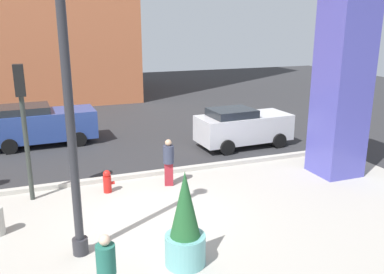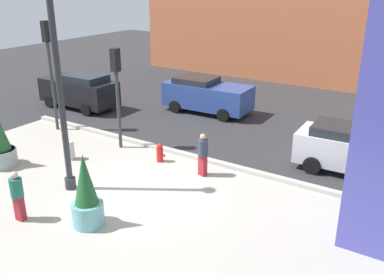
{
  "view_description": "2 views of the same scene",
  "coord_description": "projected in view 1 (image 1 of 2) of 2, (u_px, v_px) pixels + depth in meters",
  "views": [
    {
      "loc": [
        -2.73,
        -10.08,
        5.22
      ],
      "look_at": [
        1.26,
        0.45,
        2.07
      ],
      "focal_mm": 38.13,
      "sensor_mm": 36.0,
      "label": 1
    },
    {
      "loc": [
        8.2,
        -9.69,
        6.73
      ],
      "look_at": [
        1.16,
        1.16,
        1.79
      ],
      "focal_mm": 39.62,
      "sensor_mm": 36.0,
      "label": 2
    }
  ],
  "objects": [
    {
      "name": "pedestrian_on_sidewalk",
      "position": [
        106.0,
        269.0,
        7.49
      ],
      "size": [
        0.38,
        0.38,
        1.56
      ],
      "color": "maroon",
      "rests_on": "ground_plane"
    },
    {
      "name": "ground_plane",
      "position": [
        126.0,
        170.0,
        15.01
      ],
      "size": [
        60.0,
        60.0,
        0.0
      ],
      "primitive_type": "plane",
      "color": "#2D2D30"
    },
    {
      "name": "pedestrian_crossing",
      "position": [
        169.0,
        160.0,
        13.37
      ],
      "size": [
        0.44,
        0.44,
        1.59
      ],
      "color": "maroon",
      "rests_on": "ground_plane"
    },
    {
      "name": "fire_hydrant",
      "position": [
        107.0,
        182.0,
        12.94
      ],
      "size": [
        0.36,
        0.26,
        0.75
      ],
      "color": "red",
      "rests_on": "ground_plane"
    },
    {
      "name": "car_passing_lane",
      "position": [
        243.0,
        127.0,
        17.76
      ],
      "size": [
        4.17,
        2.1,
        1.7
      ],
      "color": "silver",
      "rests_on": "ground_plane"
    },
    {
      "name": "car_far_lane",
      "position": [
        41.0,
        124.0,
        17.98
      ],
      "size": [
        4.6,
        2.25,
        1.8
      ],
      "color": "#2D4793",
      "rests_on": "ground_plane"
    },
    {
      "name": "lamp_post",
      "position": [
        70.0,
        123.0,
        8.71
      ],
      "size": [
        0.44,
        0.44,
        6.5
      ],
      "color": "#2D2D33",
      "rests_on": "ground_plane"
    },
    {
      "name": "traffic_light_corner",
      "position": [
        23.0,
        110.0,
        11.76
      ],
      "size": [
        0.28,
        0.42,
        4.11
      ],
      "color": "#333833",
      "rests_on": "ground_plane"
    },
    {
      "name": "art_pillar_blue",
      "position": [
        342.0,
        86.0,
        13.89
      ],
      "size": [
        1.46,
        1.46,
        6.31
      ],
      "primitive_type": "cube",
      "color": "#4C4CAD",
      "rests_on": "ground_plane"
    },
    {
      "name": "plaza_pavement",
      "position": [
        179.0,
        253.0,
        9.61
      ],
      "size": [
        18.0,
        10.0,
        0.02
      ],
      "primitive_type": "cube",
      "color": "#ADA89E",
      "rests_on": "ground_plane"
    },
    {
      "name": "curb_strip",
      "position": [
        131.0,
        176.0,
        14.2
      ],
      "size": [
        18.0,
        0.24,
        0.16
      ],
      "primitive_type": "cube",
      "color": "#B7B2A8",
      "rests_on": "ground_plane"
    },
    {
      "name": "potted_plant_near_right",
      "position": [
        185.0,
        226.0,
        8.91
      ],
      "size": [
        0.91,
        0.91,
        2.22
      ],
      "color": "#6BB2B2",
      "rests_on": "ground_plane"
    }
  ]
}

